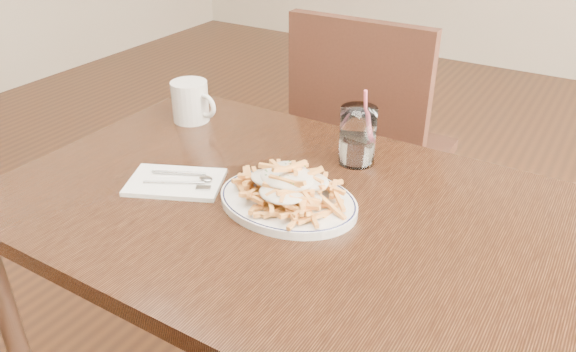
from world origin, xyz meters
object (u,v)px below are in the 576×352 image
Objects in this scene: chair_far at (367,140)px; coffee_mug at (191,102)px; table at (282,231)px; fries_plate at (288,201)px; loaded_fries at (288,182)px; water_glass at (357,139)px.

chair_far reaches higher than coffee_mug.
table is 0.50m from coffee_mug.
table is 1.22× the size of chair_far.
fries_plate is 0.05m from loaded_fries.
coffee_mug is at bearing -121.18° from chair_far.
water_glass is at bearing 81.64° from fries_plate.
water_glass is at bearing -69.78° from chair_far.
coffee_mug is (-0.45, 0.23, 0.04)m from fries_plate.
coffee_mug is (-0.43, 0.22, 0.13)m from table.
chair_far reaches higher than loaded_fries.
loaded_fries is 1.59× the size of coffee_mug.
table is at bearing 154.25° from loaded_fries.
chair_far is 2.99× the size of fries_plate.
water_glass is at bearing 81.64° from loaded_fries.
fries_plate is 1.76× the size of water_glass.
fries_plate is at bearing -56.31° from loaded_fries.
chair_far is at bearing 101.06° from fries_plate.
coffee_mug reaches higher than loaded_fries.
coffee_mug is (-0.31, -0.51, 0.25)m from chair_far.
fries_plate is 0.26m from water_glass.
loaded_fries is at bearing -27.43° from coffee_mug.
water_glass is (0.18, -0.49, 0.25)m from chair_far.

